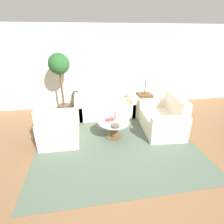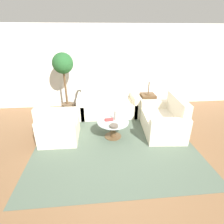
# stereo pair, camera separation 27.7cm
# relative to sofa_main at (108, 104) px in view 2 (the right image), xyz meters

# --- Properties ---
(ground_plane) EXTENTS (14.00, 14.00, 0.00)m
(ground_plane) POSITION_rel_sofa_main_xyz_m (0.10, -2.10, -0.30)
(ground_plane) COLOR brown
(wall_back) EXTENTS (10.00, 0.06, 2.60)m
(wall_back) POSITION_rel_sofa_main_xyz_m (0.10, 0.77, 1.00)
(wall_back) COLOR white
(wall_back) RESTS_ON ground_plane
(rug) EXTENTS (3.51, 3.63, 0.01)m
(rug) POSITION_rel_sofa_main_xyz_m (0.01, -1.40, -0.29)
(rug) COLOR #4C5B4C
(rug) RESTS_ON ground_plane
(sofa_main) EXTENTS (1.84, 0.92, 0.94)m
(sofa_main) POSITION_rel_sofa_main_xyz_m (0.00, 0.00, 0.00)
(sofa_main) COLOR beige
(sofa_main) RESTS_ON ground_plane
(armchair) EXTENTS (0.85, 0.91, 0.90)m
(armchair) POSITION_rel_sofa_main_xyz_m (-1.31, -1.36, 0.00)
(armchair) COLOR beige
(armchair) RESTS_ON ground_plane
(loveseat) EXTENTS (0.98, 1.41, 0.92)m
(loveseat) POSITION_rel_sofa_main_xyz_m (1.33, -1.27, 0.00)
(loveseat) COLOR beige
(loveseat) RESTS_ON ground_plane
(coffee_table) EXTENTS (0.74, 0.74, 0.41)m
(coffee_table) POSITION_rel_sofa_main_xyz_m (0.01, -1.40, -0.03)
(coffee_table) COLOR brown
(coffee_table) RESTS_ON ground_plane
(side_table) EXTENTS (0.43, 0.43, 0.58)m
(side_table) POSITION_rel_sofa_main_xyz_m (1.25, 0.01, -0.01)
(side_table) COLOR brown
(side_table) RESTS_ON ground_plane
(table_lamp) EXTENTS (0.35, 0.35, 0.72)m
(table_lamp) POSITION_rel_sofa_main_xyz_m (1.25, 0.01, 0.85)
(table_lamp) COLOR brown
(table_lamp) RESTS_ON side_table
(potted_plant) EXTENTS (0.60, 0.60, 1.84)m
(potted_plant) POSITION_rel_sofa_main_xyz_m (-1.28, 0.19, 1.02)
(potted_plant) COLOR brown
(potted_plant) RESTS_ON ground_plane
(vase) EXTENTS (0.09, 0.09, 0.22)m
(vase) POSITION_rel_sofa_main_xyz_m (0.08, -1.30, 0.22)
(vase) COLOR #9E998E
(vase) RESTS_ON coffee_table
(bowl) EXTENTS (0.20, 0.20, 0.05)m
(bowl) POSITION_rel_sofa_main_xyz_m (-0.00, -1.66, 0.14)
(bowl) COLOR brown
(bowl) RESTS_ON coffee_table
(book_stack) EXTENTS (0.21, 0.13, 0.04)m
(book_stack) POSITION_rel_sofa_main_xyz_m (-0.08, -1.33, 0.13)
(book_stack) COLOR #BC3333
(book_stack) RESTS_ON coffee_table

